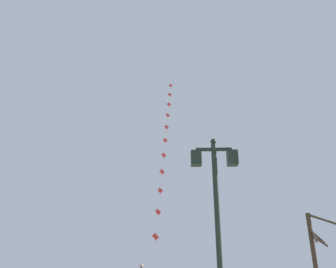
{
  "coord_description": "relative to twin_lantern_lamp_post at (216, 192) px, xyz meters",
  "views": [
    {
      "loc": [
        0.52,
        -1.57,
        1.42
      ],
      "look_at": [
        0.04,
        18.92,
        9.59
      ],
      "focal_mm": 36.36,
      "sensor_mm": 36.0,
      "label": 1
    }
  ],
  "objects": [
    {
      "name": "twin_lantern_lamp_post",
      "position": [
        0.0,
        0.0,
        0.0
      ],
      "size": [
        1.25,
        0.28,
        4.76
      ],
      "color": "#1E2D23",
      "rests_on": "ground_plane"
    },
    {
      "name": "kite_train",
      "position": [
        -2.06,
        20.54,
        8.47
      ],
      "size": [
        1.37,
        13.76,
        22.17
      ],
      "color": "brown",
      "rests_on": "ground_plane"
    },
    {
      "name": "bare_tree",
      "position": [
        5.05,
        7.13,
        -1.13
      ],
      "size": [
        1.17,
        1.13,
        3.82
      ],
      "color": "#423323",
      "rests_on": "ground_plane"
    }
  ]
}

